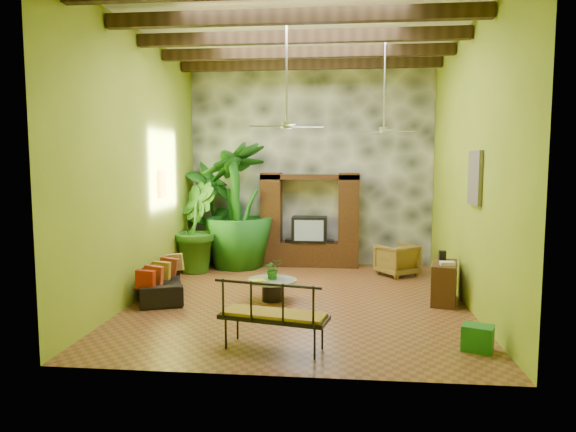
# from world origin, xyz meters

# --- Properties ---
(ground) EXTENTS (7.00, 7.00, 0.00)m
(ground) POSITION_xyz_m (0.00, 0.00, 0.00)
(ground) COLOR brown
(ground) RESTS_ON ground
(ceiling) EXTENTS (6.00, 7.00, 0.02)m
(ceiling) POSITION_xyz_m (0.00, 0.00, 5.00)
(ceiling) COLOR silver
(ceiling) RESTS_ON back_wall
(back_wall) EXTENTS (6.00, 0.02, 5.00)m
(back_wall) POSITION_xyz_m (0.00, 3.50, 2.50)
(back_wall) COLOR #88A325
(back_wall) RESTS_ON ground
(left_wall) EXTENTS (0.02, 7.00, 5.00)m
(left_wall) POSITION_xyz_m (-3.00, 0.00, 2.50)
(left_wall) COLOR #88A325
(left_wall) RESTS_ON ground
(right_wall) EXTENTS (0.02, 7.00, 5.00)m
(right_wall) POSITION_xyz_m (3.00, 0.00, 2.50)
(right_wall) COLOR #88A325
(right_wall) RESTS_ON ground
(stone_accent_wall) EXTENTS (5.98, 0.10, 4.98)m
(stone_accent_wall) POSITION_xyz_m (0.00, 3.44, 2.50)
(stone_accent_wall) COLOR #3E4247
(stone_accent_wall) RESTS_ON ground
(ceiling_beams) EXTENTS (5.95, 5.36, 0.22)m
(ceiling_beams) POSITION_xyz_m (0.00, 0.00, 4.78)
(ceiling_beams) COLOR #322010
(ceiling_beams) RESTS_ON ceiling
(entertainment_center) EXTENTS (2.40, 0.55, 2.30)m
(entertainment_center) POSITION_xyz_m (0.00, 3.14, 0.97)
(entertainment_center) COLOR black
(entertainment_center) RESTS_ON ground
(ceiling_fan_front) EXTENTS (1.28, 1.28, 1.86)m
(ceiling_fan_front) POSITION_xyz_m (-0.20, -0.40, 3.40)
(ceiling_fan_front) COLOR silver
(ceiling_fan_front) RESTS_ON ceiling
(ceiling_fan_back) EXTENTS (1.28, 1.28, 1.86)m
(ceiling_fan_back) POSITION_xyz_m (1.60, 1.20, 3.40)
(ceiling_fan_back) COLOR silver
(ceiling_fan_back) RESTS_ON ceiling
(wall_art_mask) EXTENTS (0.06, 0.32, 0.55)m
(wall_art_mask) POSITION_xyz_m (-2.96, 1.00, 2.10)
(wall_art_mask) COLOR yellow
(wall_art_mask) RESTS_ON left_wall
(wall_art_painting) EXTENTS (0.06, 0.70, 0.90)m
(wall_art_painting) POSITION_xyz_m (2.96, -0.60, 2.30)
(wall_art_painting) COLOR #285E96
(wall_art_painting) RESTS_ON right_wall
(sofa) EXTENTS (1.35, 2.06, 0.56)m
(sofa) POSITION_xyz_m (-2.65, -0.04, 0.28)
(sofa) COLOR black
(sofa) RESTS_ON ground
(wicker_armchair) EXTENTS (1.08, 1.09, 0.72)m
(wicker_armchair) POSITION_xyz_m (2.04, 2.26, 0.36)
(wicker_armchair) COLOR #986637
(wicker_armchair) RESTS_ON ground
(tall_plant_a) EXTENTS (1.59, 1.66, 2.62)m
(tall_plant_a) POSITION_xyz_m (-2.44, 3.15, 1.31)
(tall_plant_a) COLOR #185716
(tall_plant_a) RESTS_ON ground
(tall_plant_b) EXTENTS (1.31, 1.43, 2.11)m
(tall_plant_b) POSITION_xyz_m (-2.65, 2.23, 1.05)
(tall_plant_b) COLOR #2A631A
(tall_plant_b) RESTS_ON ground
(tall_plant_c) EXTENTS (2.33, 2.33, 3.02)m
(tall_plant_c) POSITION_xyz_m (-1.74, 2.81, 1.51)
(tall_plant_c) COLOR #1D631A
(tall_plant_c) RESTS_ON ground
(coffee_table) EXTENTS (0.91, 0.91, 0.40)m
(coffee_table) POSITION_xyz_m (-0.49, -0.15, 0.26)
(coffee_table) COLOR black
(coffee_table) RESTS_ON ground
(centerpiece_plant) EXTENTS (0.43, 0.40, 0.38)m
(centerpiece_plant) POSITION_xyz_m (-0.49, -0.10, 0.59)
(centerpiece_plant) COLOR #216119
(centerpiece_plant) RESTS_ON coffee_table
(yellow_tray) EXTENTS (0.33, 0.28, 0.03)m
(yellow_tray) POSITION_xyz_m (-0.74, -0.35, 0.42)
(yellow_tray) COLOR gold
(yellow_tray) RESTS_ON coffee_table
(iron_bench) EXTENTS (1.56, 0.86, 0.57)m
(iron_bench) POSITION_xyz_m (-0.14, -2.68, 0.54)
(iron_bench) COLOR black
(iron_bench) RESTS_ON ground
(side_console) EXTENTS (0.62, 1.00, 0.74)m
(side_console) POSITION_xyz_m (2.65, 0.03, 0.37)
(side_console) COLOR #371B11
(side_console) RESTS_ON ground
(green_bin) EXTENTS (0.48, 0.43, 0.35)m
(green_bin) POSITION_xyz_m (2.62, -2.39, 0.18)
(green_bin) COLOR #207A3D
(green_bin) RESTS_ON ground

